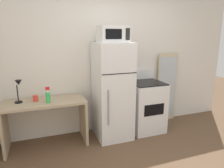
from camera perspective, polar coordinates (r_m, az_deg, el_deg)
The scene contains 9 objects.
wall_back_white at distance 3.78m, azimuth -0.01°, elevation 6.73°, with size 5.00×0.10×2.60m, color silver.
desk at distance 3.42m, azimuth -18.05°, elevation -8.05°, with size 1.24×0.53×0.75m.
desk_lamp at distance 3.34m, azimuth -24.70°, elevation -0.88°, with size 0.14×0.12×0.35m.
coffee_mug at distance 3.37m, azimuth -20.63°, elevation -3.74°, with size 0.08×0.08×0.10m, color #D83F33.
spray_bottle at distance 3.22m, azimuth -17.48°, elevation -3.34°, with size 0.06×0.06×0.25m.
refrigerator at distance 3.47m, azimuth 0.14°, elevation -2.02°, with size 0.58×0.66×1.63m.
microwave at distance 3.33m, azimuth 0.28°, elevation 13.79°, with size 0.46×0.35×0.26m.
oven_range at distance 3.86m, azimuth 9.34°, elevation -6.04°, with size 0.60×0.61×1.10m.
leaning_mirror at distance 4.32m, azimuth 15.01°, elevation -0.97°, with size 0.44×0.03×1.40m.
Camera 1 is at (-1.28, -1.83, 1.75)m, focal length 32.69 mm.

